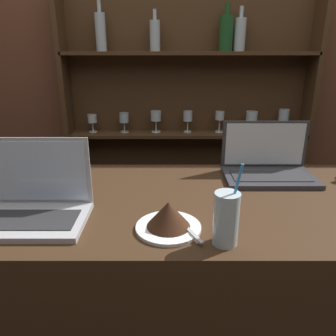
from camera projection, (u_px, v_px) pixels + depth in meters
bar_counter at (197, 322)px, 1.31m from camera, size 2.11×0.69×1.09m
back_wall at (186, 86)px, 2.09m from camera, size 7.00×0.06×2.70m
back_shelf at (187, 139)px, 2.14m from camera, size 1.52×0.18×1.94m
laptop_near at (36, 202)px, 0.98m from camera, size 0.31×0.22×0.23m
laptop_far at (268, 165)px, 1.30m from camera, size 0.35×0.22×0.21m
cake_plate at (169, 217)px, 0.92m from camera, size 0.19×0.19×0.09m
water_glass at (226, 219)px, 0.84m from camera, size 0.07×0.07×0.22m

